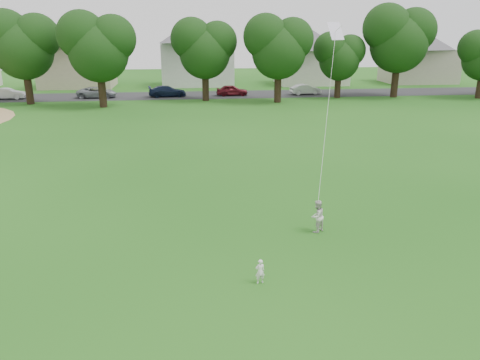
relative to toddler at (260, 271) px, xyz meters
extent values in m
plane|color=#184F12|center=(-0.32, 1.41, -0.41)|extent=(160.00, 160.00, 0.00)
cube|color=#2D2D30|center=(-0.32, 43.41, -0.40)|extent=(90.00, 7.00, 0.01)
imported|color=white|center=(0.00, 0.00, 0.00)|extent=(0.33, 0.24, 0.82)
imported|color=silver|center=(2.80, 3.58, 0.24)|extent=(0.80, 0.77, 1.30)
plane|color=white|center=(4.85, 9.07, 7.06)|extent=(1.00, 0.73, 0.78)
cylinder|color=white|center=(3.82, 6.32, 3.80)|extent=(0.01, 0.01, 8.78)
cylinder|color=black|center=(-18.27, 38.53, 1.43)|extent=(0.76, 0.76, 3.68)
cylinder|color=black|center=(-10.35, 35.58, 1.40)|extent=(0.75, 0.75, 3.62)
cylinder|color=black|center=(0.10, 38.90, 1.29)|extent=(0.73, 0.73, 3.39)
cylinder|color=black|center=(7.69, 36.80, 1.36)|extent=(0.74, 0.74, 3.53)
cylinder|color=black|center=(15.11, 39.35, 1.00)|extent=(0.68, 0.68, 2.82)
cylinder|color=black|center=(21.76, 39.13, 1.58)|extent=(0.78, 0.78, 3.98)
cylinder|color=black|center=(30.89, 37.09, 1.04)|extent=(0.69, 0.69, 2.90)
imported|color=silver|center=(-21.83, 42.41, 0.21)|extent=(3.80, 1.59, 1.22)
imported|color=gray|center=(-12.14, 42.41, 0.21)|extent=(4.41, 2.08, 1.22)
imported|color=#121D39|center=(-4.19, 42.41, 0.23)|extent=(4.46, 2.17, 1.25)
imported|color=maroon|center=(3.33, 42.41, 0.23)|extent=(3.71, 1.54, 1.26)
imported|color=#B4B4B4|center=(12.17, 42.41, 0.20)|extent=(3.76, 1.63, 1.20)
cube|color=#BCAA8D|center=(-16.32, 53.41, 2.26)|extent=(9.26, 6.93, 5.34)
pyramid|color=#525055|center=(-16.32, 53.41, 7.87)|extent=(13.35, 13.35, 2.94)
cube|color=silver|center=(-0.32, 53.41, 2.48)|extent=(9.57, 6.31, 5.78)
pyramid|color=#525055|center=(-0.32, 53.41, 8.55)|extent=(13.80, 13.80, 3.18)
cube|color=beige|center=(15.68, 53.41, 1.96)|extent=(9.31, 7.09, 4.73)
pyramid|color=#525055|center=(15.68, 53.41, 6.93)|extent=(13.42, 13.42, 2.60)
cube|color=#B3A994|center=(31.68, 53.41, 1.94)|extent=(9.43, 6.77, 4.70)
pyramid|color=#525055|center=(31.68, 53.41, 6.87)|extent=(13.61, 13.61, 2.58)
camera|label=1|loc=(-2.11, -12.76, 7.20)|focal=35.00mm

